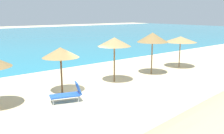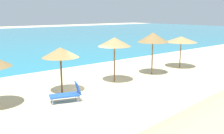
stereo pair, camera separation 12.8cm
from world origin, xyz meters
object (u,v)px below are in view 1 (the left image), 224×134
beach_umbrella_4 (153,37)px  lounge_chair_0 (68,93)px  beach_umbrella_5 (180,39)px  beach_umbrella_2 (61,53)px  beach_umbrella_3 (114,42)px

beach_umbrella_4 → lounge_chair_0: bearing=-169.9°
beach_umbrella_5 → lounge_chair_0: 11.54m
beach_umbrella_2 → beach_umbrella_5: bearing=-0.1°
beach_umbrella_2 → beach_umbrella_5: size_ratio=0.99×
lounge_chair_0 → beach_umbrella_3: bearing=-52.7°
lounge_chair_0 → beach_umbrella_4: bearing=-61.4°
beach_umbrella_3 → beach_umbrella_2: bearing=178.6°
beach_umbrella_3 → beach_umbrella_5: (7.08, 0.07, -0.29)m
beach_umbrella_5 → beach_umbrella_3: bearing=-179.4°
beach_umbrella_2 → beach_umbrella_3: 3.77m
beach_umbrella_3 → beach_umbrella_4: size_ratio=0.95×
beach_umbrella_3 → beach_umbrella_4: bearing=-0.9°
beach_umbrella_4 → beach_umbrella_3: bearing=179.1°
beach_umbrella_2 → beach_umbrella_4: size_ratio=0.85×
beach_umbrella_2 → lounge_chair_0: beach_umbrella_2 is taller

